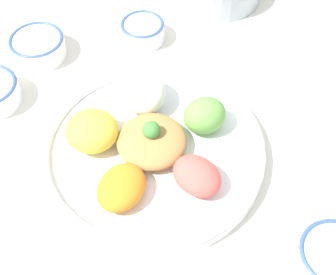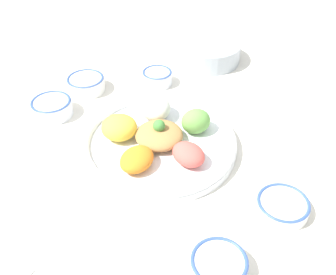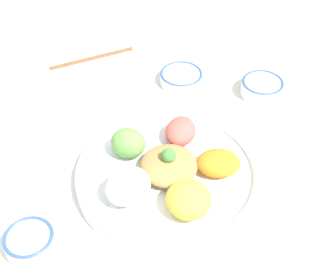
# 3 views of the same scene
# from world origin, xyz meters

# --- Properties ---
(ground_plane) EXTENTS (2.40, 2.40, 0.00)m
(ground_plane) POSITION_xyz_m (0.00, 0.00, 0.00)
(ground_plane) COLOR silver
(salad_platter) EXTENTS (0.39, 0.39, 0.09)m
(salad_platter) POSITION_xyz_m (-0.03, 0.02, 0.03)
(salad_platter) COLOR white
(salad_platter) RESTS_ON ground_plane
(sauce_bowl_dark) EXTENTS (0.11, 0.11, 0.03)m
(sauce_bowl_dark) POSITION_xyz_m (0.23, -0.19, 0.02)
(sauce_bowl_dark) COLOR white
(sauce_bowl_dark) RESTS_ON ground_plane
(rice_bowl_plain) EXTENTS (0.09, 0.09, 0.04)m
(rice_bowl_plain) POSITION_xyz_m (-0.04, 0.33, 0.02)
(rice_bowl_plain) COLOR white
(rice_bowl_plain) RESTS_ON ground_plane
(sauce_bowl_far) EXTENTS (0.11, 0.11, 0.05)m
(sauce_bowl_far) POSITION_xyz_m (-0.25, 0.29, 0.03)
(sauce_bowl_far) COLOR white
(sauce_bowl_far) RESTS_ON ground_plane
(serving_spoon_extra) EXTENTS (0.13, 0.04, 0.01)m
(serving_spoon_extra) POSITION_xyz_m (0.30, 0.21, 0.00)
(serving_spoon_extra) COLOR silver
(serving_spoon_extra) RESTS_ON ground_plane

